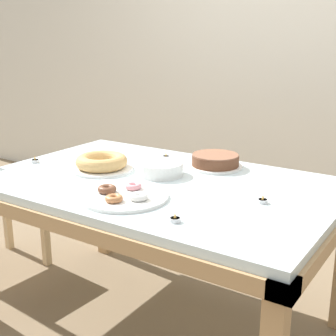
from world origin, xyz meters
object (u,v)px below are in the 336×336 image
cake_chocolate_round (215,161)px  tealight_near_front (98,156)px  plate_stack (160,169)px  cake_golden_bundt (102,163)px  tealight_left_edge (175,219)px  tealight_centre (35,161)px  pastry_platter (124,196)px  tealight_right_edge (263,201)px  tealight_near_cakes (166,157)px

cake_chocolate_round → tealight_near_front: bearing=-163.1°
cake_chocolate_round → plate_stack: cake_chocolate_round is taller
cake_golden_bundt → tealight_left_edge: cake_golden_bundt is taller
plate_stack → tealight_centre: size_ratio=5.25×
pastry_platter → tealight_right_edge: (0.48, 0.25, -0.00)m
tealight_right_edge → tealight_near_front: 1.00m
cake_chocolate_round → tealight_left_edge: cake_chocolate_round is taller
tealight_near_cakes → tealight_centre: size_ratio=1.00×
plate_stack → tealight_right_edge: bearing=-9.9°
cake_golden_bundt → tealight_right_edge: cake_golden_bundt is taller
plate_stack → tealight_left_edge: bearing=-50.6°
tealight_right_edge → tealight_left_edge: size_ratio=1.00×
cake_chocolate_round → tealight_near_front: size_ratio=6.57×
cake_chocolate_round → tealight_centre: (-0.80, -0.42, -0.02)m
cake_golden_bundt → tealight_centre: 0.38m
tealight_near_front → tealight_near_cakes: 0.36m
pastry_platter → tealight_left_edge: bearing=-17.1°
tealight_left_edge → tealight_near_front: 0.95m
plate_stack → tealight_left_edge: 0.57m
cake_golden_bundt → plate_stack: size_ratio=1.43×
tealight_near_front → tealight_near_cakes: same height
tealight_right_edge → tealight_left_edge: same height
cake_golden_bundt → tealight_right_edge: bearing=-0.6°
cake_golden_bundt → cake_chocolate_round: bearing=37.8°
plate_stack → pastry_platter: bearing=-80.1°
cake_chocolate_round → pastry_platter: 0.60m
pastry_platter → tealight_right_edge: bearing=27.7°
cake_chocolate_round → tealight_centre: size_ratio=6.57×
cake_chocolate_round → tealight_right_edge: (0.39, -0.34, -0.02)m
cake_golden_bundt → tealight_near_front: 0.23m
tealight_near_cakes → tealight_left_edge: bearing=-54.3°
pastry_platter → tealight_right_edge: size_ratio=8.82×
cake_chocolate_round → pastry_platter: bearing=-98.8°
tealight_near_cakes → pastry_platter: bearing=-71.6°
tealight_centre → tealight_near_cakes: bearing=39.8°
cake_chocolate_round → tealight_right_edge: 0.52m
pastry_platter → tealight_centre: (-0.71, 0.18, -0.00)m
tealight_near_cakes → plate_stack: bearing=-61.5°
tealight_right_edge → tealight_centre: bearing=-176.3°
tealight_left_edge → tealight_near_cakes: bearing=125.7°
plate_stack → tealight_near_cakes: size_ratio=5.25×
cake_golden_bundt → plate_stack: 0.29m
pastry_platter → tealight_near_cakes: size_ratio=8.82×
cake_golden_bundt → tealight_centre: bearing=-167.1°
plate_stack → tealight_left_edge: (0.36, -0.44, -0.02)m
cake_chocolate_round → cake_golden_bundt: 0.55m
plate_stack → tealight_left_edge: plate_stack is taller
cake_golden_bundt → plate_stack: bearing=16.9°
pastry_platter → plate_stack: plate_stack is taller
tealight_near_front → tealight_centre: size_ratio=1.00×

